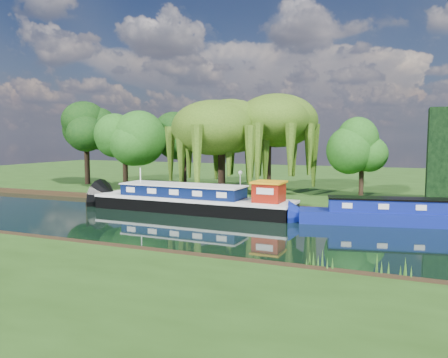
% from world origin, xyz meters
% --- Properties ---
extents(ground, '(120.00, 120.00, 0.00)m').
position_xyz_m(ground, '(0.00, 0.00, 0.00)').
color(ground, black).
extents(far_bank, '(120.00, 52.00, 0.45)m').
position_xyz_m(far_bank, '(0.00, 34.00, 0.23)').
color(far_bank, '#214011').
rests_on(far_bank, ground).
extents(dutch_barge, '(17.00, 4.28, 3.57)m').
position_xyz_m(dutch_barge, '(-1.46, 4.97, 0.88)').
color(dutch_barge, black).
rests_on(dutch_barge, ground).
extents(narrowboat, '(13.78, 5.00, 1.98)m').
position_xyz_m(narrowboat, '(14.06, 5.58, 0.71)').
color(narrowboat, navy).
rests_on(narrowboat, ground).
extents(red_dinghy, '(3.19, 2.50, 0.60)m').
position_xyz_m(red_dinghy, '(-7.32, 4.93, 0.00)').
color(red_dinghy, maroon).
rests_on(red_dinghy, ground).
extents(willow_left, '(7.25, 7.25, 8.69)m').
position_xyz_m(willow_left, '(-2.02, 12.10, 6.76)').
color(willow_left, black).
rests_on(willow_left, far_bank).
extents(willow_right, '(7.36, 7.36, 8.96)m').
position_xyz_m(willow_right, '(1.77, 14.81, 6.99)').
color(willow_right, black).
rests_on(willow_right, far_bank).
extents(tree_far_left, '(5.00, 5.00, 8.06)m').
position_xyz_m(tree_far_left, '(-13.23, 12.24, 5.97)').
color(tree_far_left, black).
rests_on(tree_far_left, far_bank).
extents(tree_far_back, '(5.23, 5.23, 8.79)m').
position_xyz_m(tree_far_back, '(-20.72, 15.12, 6.58)').
color(tree_far_back, black).
rests_on(tree_far_back, far_bank).
extents(tree_far_mid, '(4.71, 4.71, 7.70)m').
position_xyz_m(tree_far_mid, '(-8.97, 17.57, 5.77)').
color(tree_far_mid, black).
rests_on(tree_far_mid, far_bank).
extents(tree_far_right, '(3.89, 3.89, 6.37)m').
position_xyz_m(tree_far_right, '(10.57, 16.00, 4.85)').
color(tree_far_right, black).
rests_on(tree_far_right, far_bank).
extents(lamppost, '(0.36, 0.36, 2.56)m').
position_xyz_m(lamppost, '(0.50, 10.50, 2.42)').
color(lamppost, silver).
rests_on(lamppost, far_bank).
extents(mooring_posts, '(19.16, 0.16, 1.00)m').
position_xyz_m(mooring_posts, '(-0.50, 8.40, 0.95)').
color(mooring_posts, silver).
rests_on(mooring_posts, far_bank).
extents(reeds_near, '(33.70, 1.50, 1.10)m').
position_xyz_m(reeds_near, '(6.87, -7.57, 0.55)').
color(reeds_near, '#255717').
rests_on(reeds_near, ground).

